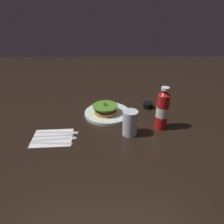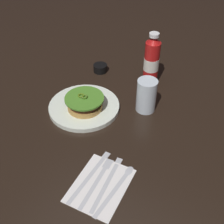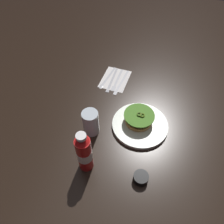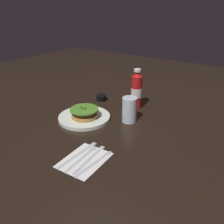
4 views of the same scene
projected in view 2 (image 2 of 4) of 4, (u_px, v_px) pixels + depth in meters
The scene contains 11 objects.
ground_plane at pixel (95, 115), 1.01m from camera, with size 3.00×3.00×0.00m, color black.
dinner_plate at pixel (84, 107), 1.03m from camera, with size 0.26×0.26×0.02m, color white.
burger_sandwich at pixel (84, 103), 0.99m from camera, with size 0.14×0.14×0.05m.
ketchup_bottle at pixel (152, 62), 1.09m from camera, with size 0.06×0.06×0.22m.
water_glass at pixel (146, 95), 0.99m from camera, with size 0.07×0.07×0.12m, color silver.
condiment_cup at pixel (100, 68), 1.21m from camera, with size 0.06×0.06×0.03m, color black.
napkin at pixel (100, 185), 0.78m from camera, with size 0.18×0.14×0.00m, color white.
spoon_utensil at pixel (120, 183), 0.78m from camera, with size 0.19×0.03×0.00m.
butter_knife at pixel (109, 179), 0.79m from camera, with size 0.20×0.04×0.00m.
fork_utensil at pixel (99, 177), 0.79m from camera, with size 0.19×0.03×0.00m.
steak_knife at pixel (92, 172), 0.81m from camera, with size 0.21×0.02×0.00m.
Camera 2 is at (-0.63, -0.43, 0.66)m, focal length 45.31 mm.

